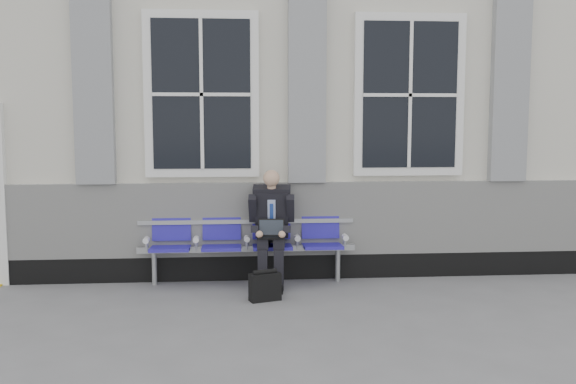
{
  "coord_description": "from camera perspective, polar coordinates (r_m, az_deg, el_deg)",
  "views": [
    {
      "loc": [
        -1.75,
        -6.26,
        1.95
      ],
      "look_at": [
        -1.17,
        0.9,
        1.14
      ],
      "focal_mm": 40.0,
      "sensor_mm": 36.0,
      "label": 1
    }
  ],
  "objects": [
    {
      "name": "bench",
      "position": [
        7.71,
        -3.68,
        -4.05
      ],
      "size": [
        2.6,
        0.47,
        0.91
      ],
      "color": "#9EA0A3",
      "rests_on": "ground"
    },
    {
      "name": "businessman",
      "position": [
        7.56,
        -1.47,
        -2.74
      ],
      "size": [
        0.56,
        0.75,
        1.37
      ],
      "color": "black",
      "rests_on": "ground"
    },
    {
      "name": "briefcase",
      "position": [
        7.02,
        -2.06,
        -8.38
      ],
      "size": [
        0.36,
        0.24,
        0.34
      ],
      "color": "black",
      "rests_on": "ground"
    },
    {
      "name": "ground",
      "position": [
        6.79,
        10.69,
        -10.4
      ],
      "size": [
        70.0,
        70.0,
        0.0
      ],
      "primitive_type": "plane",
      "color": "slate",
      "rests_on": "ground"
    },
    {
      "name": "station_building",
      "position": [
        9.89,
        5.52,
        7.96
      ],
      "size": [
        14.4,
        4.4,
        4.49
      ],
      "color": "beige",
      "rests_on": "ground"
    }
  ]
}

